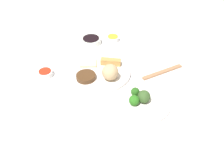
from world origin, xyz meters
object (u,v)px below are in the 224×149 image
object	(u,v)px
broccoli_plate	(144,103)
chopsticks_pair	(163,72)
main_plate	(99,73)
sauce_ramekin_hot_mustard	(113,39)
soy_sauce_bowl	(91,41)
sauce_ramekin_sweet_and_sour	(45,74)

from	to	relation	value
broccoli_plate	chopsticks_pair	world-z (taller)	broccoli_plate
main_plate	sauce_ramekin_hot_mustard	size ratio (longest dim) A/B	4.35
chopsticks_pair	soy_sauce_bowl	bearing A→B (deg)	-14.07
main_plate	broccoli_plate	xyz separation A→B (m)	(-0.25, 0.11, -0.00)
sauce_ramekin_hot_mustard	sauce_ramekin_sweet_and_sour	xyz separation A→B (m)	(0.17, 0.40, 0.00)
main_plate	soy_sauce_bowl	bearing A→B (deg)	-56.28
sauce_ramekin_hot_mustard	sauce_ramekin_sweet_and_sour	distance (m)	0.44
broccoli_plate	sauce_ramekin_sweet_and_sour	xyz separation A→B (m)	(0.47, -0.01, 0.01)
broccoli_plate	sauce_ramekin_hot_mustard	size ratio (longest dim) A/B	3.20
soy_sauce_bowl	chopsticks_pair	distance (m)	0.43
broccoli_plate	soy_sauce_bowl	distance (m)	0.52
soy_sauce_bowl	sauce_ramekin_hot_mustard	distance (m)	0.12
sauce_ramekin_hot_mustard	main_plate	bearing A→B (deg)	100.24
main_plate	broccoli_plate	size ratio (longest dim) A/B	1.36
sauce_ramekin_hot_mustard	chopsticks_pair	xyz separation A→B (m)	(-0.32, 0.18, -0.01)
main_plate	soy_sauce_bowl	world-z (taller)	soy_sauce_bowl
broccoli_plate	soy_sauce_bowl	world-z (taller)	soy_sauce_bowl
main_plate	chopsticks_pair	xyz separation A→B (m)	(-0.27, -0.12, -0.00)
sauce_ramekin_hot_mustard	sauce_ramekin_sweet_and_sour	size ratio (longest dim) A/B	1.00
broccoli_plate	chopsticks_pair	size ratio (longest dim) A/B	0.99
broccoli_plate	chopsticks_pair	xyz separation A→B (m)	(-0.02, -0.23, -0.00)
sauce_ramekin_sweet_and_sour	soy_sauce_bowl	bearing A→B (deg)	-101.67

